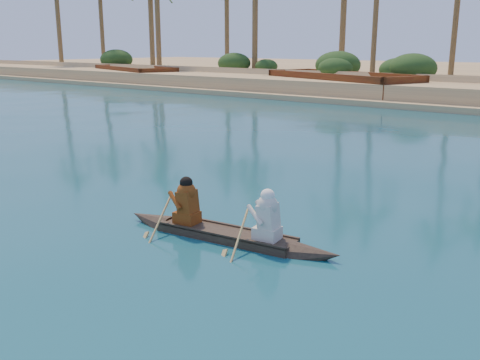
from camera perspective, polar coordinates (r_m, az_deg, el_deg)
The scene contains 4 objects.
ground at distance 11.59m, azimuth -1.37°, elevation -4.32°, with size 160.00×160.00×0.00m, color #0B3849.
canoe at distance 10.43m, azimuth -1.57°, elevation -5.00°, with size 4.78×1.29×1.31m.
barge_left at distance 54.98m, azimuth -11.18°, elevation 10.81°, with size 12.47×7.41×1.97m.
barge_mid at distance 40.32m, azimuth 10.64°, elevation 9.75°, with size 13.10×8.05×2.07m.
Camera 1 is at (7.11, -8.38, 3.68)m, focal length 40.00 mm.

